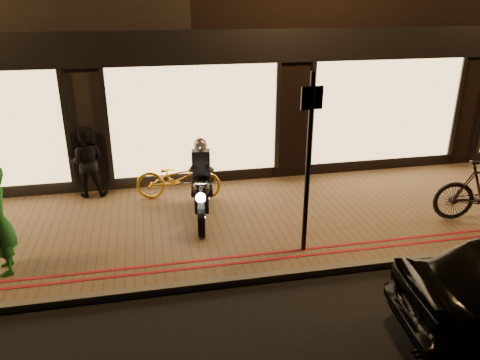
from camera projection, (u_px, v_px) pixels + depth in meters
name	position (u px, v px, depth m)	size (l,w,h in m)	color
ground	(228.00, 287.00, 7.15)	(90.00, 90.00, 0.00)	black
sidewalk	(209.00, 225.00, 8.95)	(50.00, 4.00, 0.12)	brown
kerb_stone	(227.00, 282.00, 7.18)	(50.00, 0.14, 0.12)	#59544C
red_kerb_lines	(222.00, 261.00, 7.61)	(50.00, 0.26, 0.01)	maroon
motorcycle	(202.00, 189.00, 8.85)	(0.65, 1.94, 1.59)	black
sign_post	(309.00, 156.00, 7.36)	(0.35, 0.09, 3.00)	black
bicycle_gold	(178.00, 178.00, 9.78)	(0.62, 1.78, 0.93)	gold
person_dark	(87.00, 162.00, 9.84)	(0.75, 0.58, 1.53)	black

